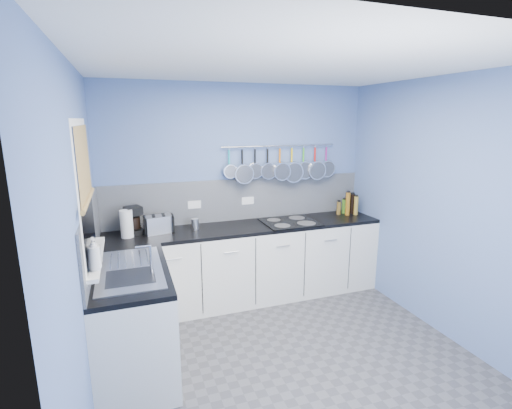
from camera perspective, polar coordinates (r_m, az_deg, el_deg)
floor at (r=3.68m, az=4.99°, el=-22.05°), size 3.20×3.00×0.02m
ceiling at (r=3.05m, az=5.96°, el=20.63°), size 3.20×3.00×0.02m
wall_back at (r=4.52m, az=-2.61°, el=2.07°), size 3.20×0.02×2.50m
wall_front at (r=1.96m, az=24.77°, el=-13.87°), size 3.20×0.02×2.50m
wall_left at (r=2.88m, az=-25.19°, el=-5.43°), size 0.02×3.00×2.50m
wall_right at (r=4.07m, az=26.49°, el=-0.49°), size 0.02×3.00×2.50m
backsplash_back at (r=4.51m, az=-2.52°, el=0.78°), size 3.20×0.02×0.50m
backsplash_left at (r=3.48m, az=-23.78°, el=-4.00°), size 0.02×1.80×0.50m
cabinet_run_back at (r=4.46m, az=-1.33°, el=-9.04°), size 3.20×0.60×0.86m
worktop_back at (r=4.31m, az=-1.36°, el=-3.49°), size 3.20×0.60×0.04m
cabinet_run_left at (r=3.46m, az=-18.06°, el=-16.55°), size 0.60×1.20×0.86m
worktop_left at (r=3.27m, az=-18.61°, el=-9.64°), size 0.60×1.20×0.04m
window_frame at (r=3.10m, az=-24.57°, el=1.57°), size 0.01×1.00×1.10m
window_glass at (r=3.10m, az=-24.48°, el=1.58°), size 0.01×0.90×1.00m
bamboo_blind at (r=3.07m, az=-24.72°, el=5.72°), size 0.01×0.90×0.55m
window_sill at (r=3.23m, az=-23.28°, el=-7.39°), size 0.10×0.98×0.03m
sink_unit at (r=3.26m, az=-18.64°, el=-9.25°), size 0.50×0.95×0.01m
mixer_tap at (r=3.05m, az=-15.71°, el=-8.05°), size 0.12×0.08×0.26m
socket_left at (r=4.38m, az=-9.36°, el=-0.02°), size 0.15×0.01×0.09m
socket_right at (r=4.54m, az=-1.26°, el=0.59°), size 0.15×0.01×0.09m
pot_rail at (r=4.56m, az=3.64°, el=8.89°), size 1.45×0.02×0.02m
soap_bottle_a at (r=2.89m, az=-23.48°, el=-6.91°), size 0.09×0.09×0.24m
soap_bottle_b at (r=3.07m, az=-23.22°, el=-6.42°), size 0.09×0.09×0.17m
paper_towel at (r=4.08m, az=-19.10°, el=-2.80°), size 0.16×0.16×0.29m
coffee_maker at (r=4.16m, az=-18.10°, el=-2.34°), size 0.22×0.23×0.30m
toaster at (r=4.16m, az=-14.57°, el=-2.93°), size 0.32×0.22×0.19m
canister at (r=4.21m, az=-9.27°, el=-2.95°), size 0.10×0.10×0.12m
hob at (r=4.45m, az=5.17°, el=-2.67°), size 0.63×0.55×0.01m
pan_0 at (r=4.36m, az=-4.10°, el=6.37°), size 0.16×0.09×0.35m
pan_1 at (r=4.41m, az=-2.09°, el=6.01°), size 0.23×0.11×0.42m
pan_2 at (r=4.45m, az=-0.13°, el=6.38°), size 0.19×0.06×0.38m
pan_3 at (r=4.51m, az=1.78°, el=6.34°), size 0.20×0.07×0.39m
pan_4 at (r=4.57m, az=3.65°, el=6.32°), size 0.22×0.12×0.41m
pan_5 at (r=4.64m, az=5.46°, el=6.15°), size 0.26×0.10×0.45m
pan_6 at (r=4.70m, az=7.24°, el=6.39°), size 0.23×0.08×0.42m
pan_7 at (r=4.78m, az=8.95°, el=6.37°), size 0.24×0.11×0.43m
pan_8 at (r=4.85m, az=10.62°, el=6.55°), size 0.21×0.08×0.40m
condiment_0 at (r=5.00m, az=14.43°, el=0.12°), size 0.07×0.07×0.25m
condiment_1 at (r=4.98m, az=13.26°, el=-0.27°), size 0.06×0.06×0.18m
condiment_2 at (r=4.92m, az=12.49°, el=-0.53°), size 0.06×0.06×0.16m
condiment_3 at (r=4.94m, az=14.98°, el=-0.17°), size 0.05×0.05×0.24m
condiment_4 at (r=4.89m, az=13.80°, el=0.10°), size 0.06×0.06×0.29m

